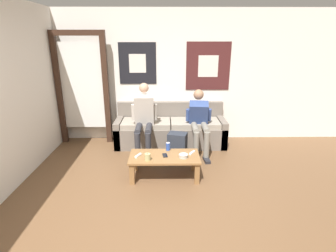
# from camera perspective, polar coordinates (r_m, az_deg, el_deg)

# --- Properties ---
(ground_plane) EXTENTS (18.00, 18.00, 0.00)m
(ground_plane) POSITION_cam_1_polar(r_m,az_deg,el_deg) (3.05, -2.15, -22.34)
(ground_plane) COLOR brown
(wall_back) EXTENTS (10.00, 0.07, 2.55)m
(wall_back) POSITION_cam_1_polar(r_m,az_deg,el_deg) (5.29, -1.55, 10.63)
(wall_back) COLOR white
(wall_back) RESTS_ON ground_plane
(door_frame) EXTENTS (1.00, 0.10, 2.15)m
(door_frame) POSITION_cam_1_polar(r_m,az_deg,el_deg) (5.32, -18.20, 8.92)
(door_frame) COLOR #382319
(door_frame) RESTS_ON ground_plane
(couch) EXTENTS (2.12, 0.72, 0.79)m
(couch) POSITION_cam_1_polar(r_m,az_deg,el_deg) (5.17, 0.53, -0.92)
(couch) COLOR #70665B
(couch) RESTS_ON ground_plane
(coffee_table) EXTENTS (1.04, 0.53, 0.35)m
(coffee_table) POSITION_cam_1_polar(r_m,az_deg,el_deg) (3.94, -0.77, -7.30)
(coffee_table) COLOR olive
(coffee_table) RESTS_ON ground_plane
(person_seated_adult) EXTENTS (0.47, 0.85, 1.25)m
(person_seated_adult) POSITION_cam_1_polar(r_m,az_deg,el_deg) (4.68, -5.26, 1.90)
(person_seated_adult) COLOR #2D2D33
(person_seated_adult) RESTS_ON ground_plane
(person_seated_teen) EXTENTS (0.47, 0.89, 1.12)m
(person_seated_teen) POSITION_cam_1_polar(r_m,az_deg,el_deg) (4.74, 6.85, 1.37)
(person_seated_teen) COLOR gray
(person_seated_teen) RESTS_ON ground_plane
(backpack) EXTENTS (0.36, 0.32, 0.48)m
(backpack) POSITION_cam_1_polar(r_m,az_deg,el_deg) (4.51, 2.02, -4.63)
(backpack) COLOR #282D38
(backpack) RESTS_ON ground_plane
(ceramic_bowl) EXTENTS (0.14, 0.14, 0.05)m
(ceramic_bowl) POSITION_cam_1_polar(r_m,az_deg,el_deg) (3.85, 3.38, -6.43)
(ceramic_bowl) COLOR #B7B2A8
(ceramic_bowl) RESTS_ON coffee_table
(pillar_candle) EXTENTS (0.08, 0.08, 0.11)m
(pillar_candle) POSITION_cam_1_polar(r_m,az_deg,el_deg) (3.76, -4.48, -6.74)
(pillar_candle) COLOR tan
(pillar_candle) RESTS_ON coffee_table
(drink_can_blue) EXTENTS (0.07, 0.07, 0.12)m
(drink_can_blue) POSITION_cam_1_polar(r_m,az_deg,el_deg) (4.07, -0.00, -4.48)
(drink_can_blue) COLOR #28479E
(drink_can_blue) RESTS_ON coffee_table
(game_controller_near_left) EXTENTS (0.11, 0.14, 0.03)m
(game_controller_near_left) POSITION_cam_1_polar(r_m,az_deg,el_deg) (4.00, 5.28, -5.79)
(game_controller_near_left) COLOR white
(game_controller_near_left) RESTS_ON coffee_table
(game_controller_near_right) EXTENTS (0.10, 0.14, 0.03)m
(game_controller_near_right) POSITION_cam_1_polar(r_m,az_deg,el_deg) (3.91, -6.48, -6.40)
(game_controller_near_right) COLOR white
(game_controller_near_right) RESTS_ON coffee_table
(cell_phone) EXTENTS (0.09, 0.14, 0.01)m
(cell_phone) POSITION_cam_1_polar(r_m,az_deg,el_deg) (3.91, -0.68, -6.40)
(cell_phone) COLOR black
(cell_phone) RESTS_ON coffee_table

